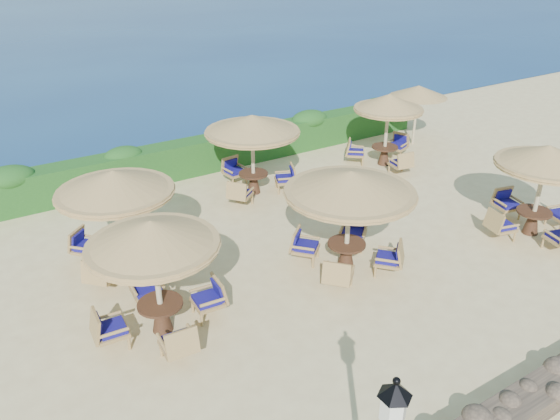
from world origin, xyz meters
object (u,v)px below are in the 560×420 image
object	(u,v)px
cafe_set_3	(117,202)
cafe_set_0	(155,258)
cafe_set_1	(350,199)
cafe_set_2	(543,175)
extra_parasol	(418,91)
cafe_set_5	(388,117)
cafe_set_4	(252,136)

from	to	relation	value
cafe_set_3	cafe_set_0	bearing A→B (deg)	-93.03
cafe_set_0	cafe_set_3	xyz separation A→B (m)	(0.15, 2.92, 0.04)
cafe_set_0	cafe_set_3	size ratio (longest dim) A/B	0.99
cafe_set_1	cafe_set_2	world-z (taller)	same
extra_parasol	cafe_set_5	world-z (taller)	cafe_set_5
cafe_set_1	cafe_set_5	size ratio (longest dim) A/B	1.18
extra_parasol	cafe_set_1	distance (m)	10.11
extra_parasol	cafe_set_4	size ratio (longest dim) A/B	0.79
cafe_set_4	cafe_set_5	distance (m)	5.38
extra_parasol	cafe_set_0	bearing A→B (deg)	-156.21
cafe_set_2	cafe_set_5	world-z (taller)	same
cafe_set_1	extra_parasol	bearing A→B (deg)	35.70
cafe_set_1	cafe_set_4	world-z (taller)	same
cafe_set_1	cafe_set_2	bearing A→B (deg)	-14.25
cafe_set_2	cafe_set_0	bearing A→B (deg)	171.63
extra_parasol	cafe_set_2	size ratio (longest dim) A/B	0.83
cafe_set_5	cafe_set_4	bearing A→B (deg)	175.83
cafe_set_4	cafe_set_0	bearing A→B (deg)	-135.52
cafe_set_1	cafe_set_4	xyz separation A→B (m)	(0.30, 5.22, 0.04)
extra_parasol	cafe_set_2	xyz separation A→B (m)	(-2.63, -7.31, -0.38)
extra_parasol	cafe_set_5	distance (m)	2.78
cafe_set_5	extra_parasol	bearing A→B (deg)	22.71
cafe_set_3	cafe_set_4	size ratio (longest dim) A/B	0.94
cafe_set_0	cafe_set_1	bearing A→B (deg)	-1.45
extra_parasol	cafe_set_1	world-z (taller)	cafe_set_1
cafe_set_1	cafe_set_3	xyz separation A→B (m)	(-4.74, 3.05, -0.08)
cafe_set_4	cafe_set_2	bearing A→B (deg)	-51.51
cafe_set_4	extra_parasol	bearing A→B (deg)	4.87
cafe_set_0	cafe_set_3	world-z (taller)	same
extra_parasol	cafe_set_2	world-z (taller)	cafe_set_2
extra_parasol	cafe_set_4	world-z (taller)	cafe_set_4
extra_parasol	cafe_set_3	size ratio (longest dim) A/B	0.84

